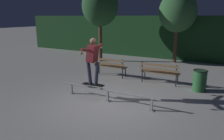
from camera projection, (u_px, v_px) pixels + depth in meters
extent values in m
plane|color=#ADAAA8|center=(106.00, 102.00, 7.03)|extent=(90.00, 90.00, 0.00)
cube|color=#193D1E|center=(174.00, 37.00, 14.13)|extent=(24.00, 1.20, 2.76)
cylinder|color=gray|center=(108.00, 90.00, 7.03)|extent=(3.53, 0.06, 0.06)
cube|color=gray|center=(72.00, 89.00, 7.78)|extent=(0.06, 0.06, 0.35)
cube|color=gray|center=(72.00, 93.00, 7.82)|extent=(0.18, 0.18, 0.01)
cube|color=gray|center=(108.00, 96.00, 7.08)|extent=(0.06, 0.06, 0.35)
cube|color=gray|center=(108.00, 101.00, 7.12)|extent=(0.18, 0.18, 0.01)
cube|color=gray|center=(152.00, 105.00, 6.37)|extent=(0.06, 0.06, 0.35)
cube|color=gray|center=(151.00, 110.00, 6.41)|extent=(0.18, 0.18, 0.01)
cube|color=black|center=(93.00, 85.00, 7.26)|extent=(0.79, 0.26, 0.02)
cube|color=black|center=(93.00, 84.00, 7.26)|extent=(0.78, 0.25, 0.00)
cube|color=#9E9EA3|center=(100.00, 86.00, 7.16)|extent=(0.06, 0.17, 0.02)
cube|color=#9E9EA3|center=(86.00, 84.00, 7.38)|extent=(0.06, 0.17, 0.02)
cylinder|color=beige|center=(99.00, 88.00, 7.10)|extent=(0.05, 0.03, 0.05)
cylinder|color=beige|center=(101.00, 86.00, 7.24)|extent=(0.05, 0.03, 0.05)
cylinder|color=beige|center=(85.00, 86.00, 7.31)|extent=(0.05, 0.03, 0.05)
cylinder|color=beige|center=(88.00, 84.00, 7.45)|extent=(0.05, 0.03, 0.05)
cube|color=black|center=(98.00, 85.00, 7.19)|extent=(0.27, 0.12, 0.03)
cube|color=black|center=(89.00, 83.00, 7.33)|extent=(0.27, 0.12, 0.03)
cylinder|color=#282D42|center=(97.00, 74.00, 7.11)|extent=(0.21, 0.14, 0.79)
cylinder|color=#282D42|center=(89.00, 73.00, 7.22)|extent=(0.21, 0.14, 0.79)
cube|color=maroon|center=(93.00, 53.00, 7.01)|extent=(0.36, 0.39, 0.57)
cylinder|color=maroon|center=(86.00, 50.00, 6.63)|extent=(0.13, 0.61, 0.21)
cylinder|color=maroon|center=(98.00, 47.00, 7.31)|extent=(0.13, 0.61, 0.21)
sphere|color=brown|center=(81.00, 53.00, 6.40)|extent=(0.09, 0.09, 0.09)
sphere|color=brown|center=(102.00, 47.00, 7.57)|extent=(0.09, 0.09, 0.09)
sphere|color=brown|center=(93.00, 41.00, 6.90)|extent=(0.21, 0.21, 0.21)
cube|color=black|center=(125.00, 72.00, 9.92)|extent=(0.04, 0.04, 0.44)
cube|color=black|center=(122.00, 74.00, 9.65)|extent=(0.04, 0.04, 0.44)
cube|color=black|center=(122.00, 64.00, 9.51)|extent=(0.04, 0.04, 0.44)
cube|color=black|center=(99.00, 69.00, 10.56)|extent=(0.04, 0.04, 0.44)
cube|color=black|center=(96.00, 70.00, 10.29)|extent=(0.04, 0.04, 0.44)
cube|color=black|center=(95.00, 61.00, 10.15)|extent=(0.04, 0.04, 0.44)
cube|color=brown|center=(112.00, 66.00, 10.17)|extent=(1.60, 0.12, 0.04)
cube|color=brown|center=(110.00, 66.00, 10.05)|extent=(1.60, 0.12, 0.04)
cube|color=brown|center=(109.00, 67.00, 9.93)|extent=(1.60, 0.12, 0.04)
cube|color=brown|center=(108.00, 64.00, 9.83)|extent=(1.60, 0.07, 0.09)
cube|color=brown|center=(108.00, 60.00, 9.79)|extent=(1.60, 0.07, 0.09)
cube|color=black|center=(178.00, 79.00, 8.82)|extent=(0.04, 0.04, 0.44)
cube|color=black|center=(176.00, 81.00, 8.54)|extent=(0.04, 0.04, 0.44)
cube|color=black|center=(177.00, 71.00, 8.40)|extent=(0.04, 0.04, 0.44)
cube|color=black|center=(145.00, 75.00, 9.46)|extent=(0.04, 0.04, 0.44)
cube|color=black|center=(142.00, 77.00, 9.18)|extent=(0.04, 0.04, 0.44)
cube|color=black|center=(142.00, 67.00, 9.04)|extent=(0.04, 0.04, 0.44)
cube|color=brown|center=(161.00, 72.00, 9.06)|extent=(1.60, 0.12, 0.04)
cube|color=brown|center=(160.00, 72.00, 8.94)|extent=(1.60, 0.12, 0.04)
cube|color=brown|center=(159.00, 73.00, 8.82)|extent=(1.60, 0.12, 0.04)
cube|color=brown|center=(159.00, 70.00, 8.72)|extent=(1.60, 0.07, 0.09)
cube|color=brown|center=(159.00, 65.00, 8.68)|extent=(1.60, 0.07, 0.09)
cylinder|color=#4C3828|center=(100.00, 42.00, 13.32)|extent=(0.22, 0.22, 2.39)
ellipsoid|color=#234C28|center=(100.00, 6.00, 12.82)|extent=(2.15, 2.15, 2.37)
cylinder|color=#4C3828|center=(175.00, 45.00, 12.92)|extent=(0.22, 0.22, 2.06)
ellipsoid|color=#2D5B33|center=(178.00, 12.00, 12.45)|extent=(2.15, 2.15, 2.36)
cylinder|color=#23562D|center=(200.00, 81.00, 8.01)|extent=(0.48, 0.48, 0.78)
torus|color=black|center=(201.00, 71.00, 7.92)|extent=(0.52, 0.52, 0.04)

